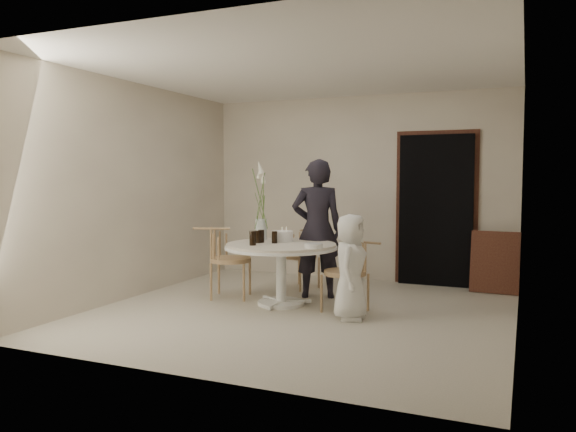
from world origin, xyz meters
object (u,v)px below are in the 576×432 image
at_px(chair_left, 221,252).
at_px(birthday_cake, 282,236).
at_px(chair_far, 305,249).
at_px(girl, 317,229).
at_px(chair_right, 354,266).
at_px(boy, 350,267).
at_px(flower_vase, 261,212).
at_px(table, 281,253).

relative_size(chair_left, birthday_cake, 3.33).
height_order(chair_far, girl, girl).
distance_m(chair_right, birthday_cake, 1.07).
relative_size(chair_left, boy, 0.79).
distance_m(chair_right, girl, 0.99).
height_order(girl, birthday_cake, girl).
bearing_deg(chair_right, flower_vase, -89.91).
relative_size(table, boy, 1.18).
relative_size(chair_far, chair_right, 0.98).
height_order(chair_far, birthday_cake, birthday_cake).
xyz_separation_m(boy, birthday_cake, (-1.03, 0.55, 0.23)).
height_order(boy, flower_vase, flower_vase).
xyz_separation_m(table, chair_right, (0.92, -0.08, -0.08)).
xyz_separation_m(chair_far, chair_left, (-0.73, -1.05, 0.05)).
bearing_deg(table, girl, 66.30).
bearing_deg(chair_left, flower_vase, -84.45).
relative_size(chair_right, boy, 0.73).
xyz_separation_m(table, flower_vase, (-0.39, 0.27, 0.46)).
height_order(chair_left, boy, boy).
xyz_separation_m(girl, birthday_cake, (-0.32, -0.35, -0.07)).
relative_size(chair_far, birthday_cake, 3.03).
bearing_deg(girl, boy, 106.61).
bearing_deg(table, chair_left, 175.04).
bearing_deg(girl, flower_vase, 3.57).
distance_m(girl, boy, 1.19).
bearing_deg(chair_right, table, -80.11).
bearing_deg(girl, chair_far, -77.45).
bearing_deg(girl, table, 44.97).
height_order(table, chair_right, chair_right).
distance_m(chair_left, flower_vase, 0.71).
distance_m(table, girl, 0.66).
distance_m(chair_left, girl, 1.24).
height_order(table, boy, boy).
distance_m(chair_left, boy, 1.86).
bearing_deg(chair_far, boy, -32.28).
distance_m(birthday_cake, flower_vase, 0.43).
bearing_deg(boy, birthday_cake, 56.47).
bearing_deg(chair_far, chair_left, -103.59).
xyz_separation_m(chair_left, girl, (1.11, 0.49, 0.29)).
bearing_deg(table, chair_far, 96.61).
distance_m(chair_far, flower_vase, 1.05).
bearing_deg(chair_left, girl, -82.86).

